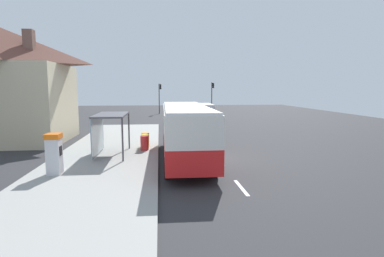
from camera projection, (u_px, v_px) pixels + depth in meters
ground_plane at (190, 129)px, 33.39m from camera, size 56.00×92.00×0.04m
sidewalk_platform at (111, 152)px, 20.88m from camera, size 6.20×30.00×0.18m
lane_stripe_seg_0 at (241, 188)px, 13.67m from camera, size 0.16×2.20×0.01m
lane_stripe_seg_1 at (219, 161)px, 18.60m from camera, size 0.16×2.20×0.01m
lane_stripe_seg_2 at (207, 146)px, 23.54m from camera, size 0.16×2.20×0.01m
lane_stripe_seg_3 at (199, 136)px, 28.47m from camera, size 0.16×2.20×0.01m
lane_stripe_seg_4 at (193, 129)px, 33.41m from camera, size 0.16×2.20×0.01m
lane_stripe_seg_5 at (188, 123)px, 38.34m from camera, size 0.16×2.20×0.01m
lane_stripe_seg_6 at (185, 119)px, 43.28m from camera, size 0.16×2.20×0.01m
lane_stripe_seg_7 at (182, 116)px, 48.21m from camera, size 0.16×2.20×0.01m
bus at (185, 129)px, 18.70m from camera, size 2.62×11.03×3.21m
white_van at (204, 112)px, 39.17m from camera, size 2.11×5.24×2.30m
sedan_near at (189, 106)px, 60.18m from camera, size 1.85×4.40×1.52m
sedan_far at (193, 109)px, 51.78m from camera, size 1.87×4.41×1.52m
ticket_machine at (54, 154)px, 15.07m from camera, size 0.66×0.76×1.94m
recycling_bin_red at (144, 143)px, 20.98m from camera, size 0.52×0.52×0.95m
recycling_bin_yellow at (145, 141)px, 21.67m from camera, size 0.52×0.52×0.95m
recycling_bin_orange at (145, 140)px, 22.36m from camera, size 0.52×0.52×0.95m
traffic_light_near_side at (212, 93)px, 52.42m from camera, size 0.49×0.28×5.12m
traffic_light_far_side at (160, 94)px, 52.36m from camera, size 0.49×0.28×4.93m
house_behind_platform at (2, 84)px, 24.77m from camera, size 9.84×8.16×8.86m
bus_shelter at (106, 124)px, 19.36m from camera, size 1.80×4.00×2.50m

